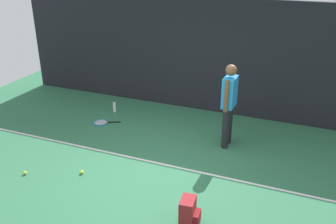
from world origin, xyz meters
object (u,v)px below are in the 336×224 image
tennis_racket (102,122)px  tennis_ball_by_fence (25,173)px  tennis_player (229,101)px  tennis_ball_near_player (82,172)px  backpack (189,213)px  water_bottle (114,107)px

tennis_racket → tennis_ball_by_fence: tennis_ball_by_fence is taller
tennis_player → tennis_ball_by_fence: size_ratio=25.76×
tennis_ball_near_player → tennis_ball_by_fence: size_ratio=1.00×
tennis_player → backpack: bearing=-176.5°
tennis_player → tennis_racket: tennis_player is taller
tennis_player → tennis_ball_near_player: bearing=135.3°
tennis_racket → tennis_ball_by_fence: bearing=60.0°
tennis_ball_near_player → tennis_ball_by_fence: bearing=-156.9°
tennis_player → backpack: (0.08, -2.56, -0.76)m
tennis_ball_near_player → water_bottle: bearing=107.4°
backpack → water_bottle: size_ratio=1.71×
backpack → tennis_ball_by_fence: 3.13m
tennis_player → tennis_ball_near_player: (-2.12, -2.02, -0.93)m
tennis_racket → tennis_ball_by_fence: size_ratio=9.51×
water_bottle → tennis_ball_near_player: bearing=-72.6°
tennis_player → tennis_racket: bearing=93.0°
backpack → tennis_racket: bearing=43.7°
tennis_player → tennis_racket: 3.05m
tennis_player → tennis_ball_by_fence: 4.00m
tennis_racket → tennis_ball_near_player: size_ratio=9.51×
water_bottle → tennis_ball_by_fence: bearing=-92.0°
tennis_player → tennis_racket: size_ratio=2.71×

